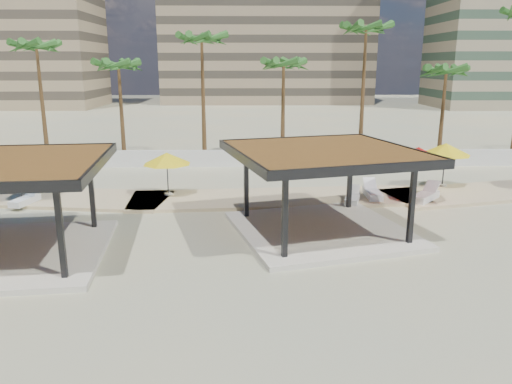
% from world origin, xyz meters
% --- Properties ---
extents(ground, '(200.00, 200.00, 0.00)m').
position_xyz_m(ground, '(0.00, 0.00, 0.00)').
color(ground, tan).
rests_on(ground, ground).
extents(promenade, '(44.45, 7.97, 0.24)m').
position_xyz_m(promenade, '(2.00, 7.67, 0.06)').
color(promenade, '#C6B284').
rests_on(promenade, ground).
extents(boundary_wall, '(56.00, 0.30, 1.20)m').
position_xyz_m(boundary_wall, '(0.00, 16.00, 0.60)').
color(boundary_wall, silver).
rests_on(boundary_wall, ground).
extents(building_mid, '(38.00, 16.00, 30.40)m').
position_xyz_m(building_mid, '(4.00, 78.00, 14.27)').
color(building_mid, '#847259').
rests_on(building_mid, ground).
extents(pavilion_central, '(9.09, 9.09, 3.75)m').
position_xyz_m(pavilion_central, '(3.52, 1.46, 2.24)').
color(pavilion_central, beige).
rests_on(pavilion_central, ground).
extents(pavilion_west, '(8.22, 8.22, 3.79)m').
position_xyz_m(pavilion_west, '(-8.88, -1.14, 2.26)').
color(pavilion_west, beige).
rests_on(pavilion_west, ground).
extents(umbrella_b, '(3.36, 3.36, 2.36)m').
position_xyz_m(umbrella_b, '(-4.08, 7.48, 2.21)').
color(umbrella_b, beige).
rests_on(umbrella_b, promenade).
extents(umbrella_c, '(4.03, 4.03, 2.90)m').
position_xyz_m(umbrella_c, '(9.07, 5.80, 2.67)').
color(umbrella_c, beige).
rests_on(umbrella_c, promenade).
extents(umbrella_e, '(3.15, 3.15, 2.56)m').
position_xyz_m(umbrella_e, '(11.85, 9.20, 2.38)').
color(umbrella_e, beige).
rests_on(umbrella_e, promenade).
extents(umbrella_f, '(3.87, 3.87, 2.67)m').
position_xyz_m(umbrella_f, '(-11.70, 6.54, 2.47)').
color(umbrella_f, beige).
rests_on(umbrella_f, promenade).
extents(lounger_a, '(1.04, 2.05, 0.74)m').
position_xyz_m(lounger_a, '(-11.23, 5.84, 0.36)').
color(lounger_a, white).
rests_on(lounger_a, promenade).
extents(lounger_b, '(1.17, 2.03, 0.73)m').
position_xyz_m(lounger_b, '(5.80, 5.84, 0.36)').
color(lounger_b, white).
rests_on(lounger_b, promenade).
extents(lounger_c, '(0.79, 2.23, 0.84)m').
position_xyz_m(lounger_c, '(7.11, 6.89, 0.38)').
color(lounger_c, white).
rests_on(lounger_c, promenade).
extents(lounger_d, '(2.07, 2.20, 0.87)m').
position_xyz_m(lounger_d, '(9.76, 6.15, 0.39)').
color(lounger_d, white).
rests_on(lounger_d, promenade).
extents(palm_b, '(3.00, 3.00, 9.28)m').
position_xyz_m(palm_b, '(-15.00, 18.70, 8.12)').
color(palm_b, brown).
rests_on(palm_b, ground).
extents(palm_c, '(3.00, 3.00, 7.94)m').
position_xyz_m(palm_c, '(-9.00, 18.10, 6.85)').
color(palm_c, brown).
rests_on(palm_c, ground).
extents(palm_d, '(3.00, 3.00, 9.81)m').
position_xyz_m(palm_d, '(-3.00, 18.90, 8.61)').
color(palm_d, brown).
rests_on(palm_d, ground).
extents(palm_e, '(3.00, 3.00, 8.01)m').
position_xyz_m(palm_e, '(3.00, 18.40, 6.92)').
color(palm_e, brown).
rests_on(palm_e, ground).
extents(palm_f, '(3.00, 3.00, 10.53)m').
position_xyz_m(palm_f, '(9.00, 18.60, 9.29)').
color(palm_f, brown).
rests_on(palm_f, ground).
extents(palm_g, '(3.00, 3.00, 7.54)m').
position_xyz_m(palm_g, '(15.00, 18.20, 6.47)').
color(palm_g, brown).
rests_on(palm_g, ground).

